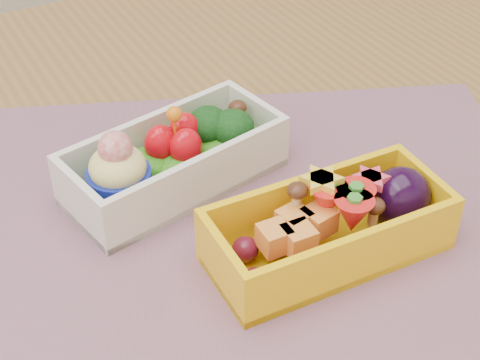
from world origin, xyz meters
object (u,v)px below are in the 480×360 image
placemat (234,229)px  bento_yellow (333,226)px  table (211,294)px  bento_white (173,160)px

placemat → bento_yellow: 0.08m
table → bento_yellow: bearing=-60.8°
table → placemat: size_ratio=2.57×
bento_yellow → placemat: bearing=132.9°
placemat → bento_yellow: bento_yellow is taller
bento_yellow → bento_white: bearing=119.5°
placemat → bento_white: bento_white is taller
placemat → bento_white: bearing=103.5°
table → bento_white: size_ratio=6.70×
bento_white → placemat: bearing=-87.2°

